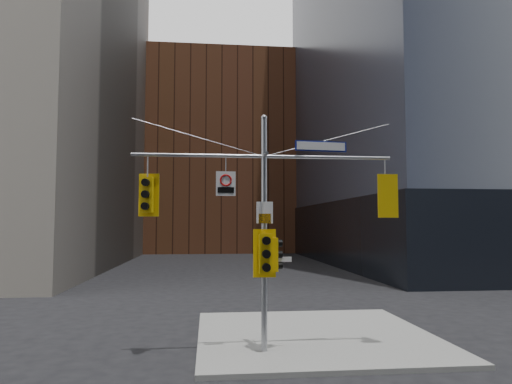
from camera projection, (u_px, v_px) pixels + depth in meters
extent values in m
plane|color=black|center=(274.00, 379.00, 11.59)|extent=(160.00, 160.00, 0.00)
cube|color=gray|center=(315.00, 335.00, 15.77)|extent=(8.00, 8.00, 0.15)
cube|color=black|center=(501.00, 233.00, 46.46)|extent=(36.40, 36.40, 6.00)
cube|color=brown|center=(220.00, 158.00, 70.10)|extent=(26.00, 20.00, 28.00)
cylinder|color=#95989D|center=(264.00, 235.00, 13.82)|extent=(0.18, 0.18, 7.20)
sphere|color=#95989D|center=(264.00, 118.00, 14.07)|extent=(0.20, 0.20, 0.20)
cylinder|color=#95989D|center=(199.00, 155.00, 13.78)|extent=(4.00, 0.11, 0.11)
cylinder|color=#95989D|center=(328.00, 157.00, 14.20)|extent=(4.00, 0.11, 0.11)
cylinder|color=#95989D|center=(266.00, 155.00, 13.64)|extent=(0.10, 0.70, 0.10)
cylinder|color=#95989D|center=(199.00, 137.00, 13.82)|extent=(4.00, 0.02, 1.12)
cylinder|color=#95989D|center=(328.00, 140.00, 14.23)|extent=(4.00, 0.02, 1.12)
cube|color=#DEB00B|center=(147.00, 195.00, 13.54)|extent=(0.37, 0.29, 1.05)
cube|color=#DEB00B|center=(149.00, 195.00, 13.72)|extent=(0.62, 0.13, 1.29)
cylinder|color=black|center=(145.00, 182.00, 13.37)|extent=(0.24, 0.19, 0.22)
cylinder|color=black|center=(146.00, 183.00, 13.45)|extent=(0.19, 0.05, 0.19)
cylinder|color=black|center=(145.00, 194.00, 13.34)|extent=(0.24, 0.19, 0.22)
cylinder|color=black|center=(146.00, 194.00, 13.42)|extent=(0.19, 0.05, 0.19)
cylinder|color=black|center=(145.00, 206.00, 13.32)|extent=(0.24, 0.19, 0.22)
cylinder|color=black|center=(146.00, 206.00, 13.40)|extent=(0.19, 0.05, 0.19)
cube|color=#DEB00B|center=(385.00, 196.00, 14.31)|extent=(0.36, 0.25, 1.09)
cube|color=#DEB00B|center=(388.00, 196.00, 14.12)|extent=(0.65, 0.05, 1.35)
cylinder|color=black|center=(383.00, 185.00, 14.54)|extent=(0.23, 0.17, 0.23)
cylinder|color=black|center=(384.00, 185.00, 14.45)|extent=(0.20, 0.02, 0.20)
cylinder|color=black|center=(383.00, 197.00, 14.51)|extent=(0.23, 0.17, 0.23)
cylinder|color=black|center=(384.00, 196.00, 14.43)|extent=(0.20, 0.02, 0.20)
cylinder|color=black|center=(383.00, 208.00, 14.49)|extent=(0.23, 0.17, 0.23)
cylinder|color=#0CE559|center=(384.00, 208.00, 14.40)|extent=(0.20, 0.02, 0.20)
cube|color=#DEB00B|center=(273.00, 255.00, 13.81)|extent=(0.26, 0.35, 1.01)
cylinder|color=black|center=(280.00, 243.00, 13.87)|extent=(0.17, 0.22, 0.21)
cylinder|color=black|center=(277.00, 243.00, 13.86)|extent=(0.03, 0.18, 0.18)
cylinder|color=black|center=(280.00, 254.00, 13.85)|extent=(0.17, 0.22, 0.21)
cylinder|color=black|center=(277.00, 254.00, 13.83)|extent=(0.03, 0.18, 0.18)
cylinder|color=black|center=(280.00, 266.00, 13.82)|extent=(0.17, 0.22, 0.21)
cylinder|color=black|center=(277.00, 266.00, 13.81)|extent=(0.03, 0.18, 0.18)
cube|color=#DEB00B|center=(265.00, 254.00, 13.51)|extent=(0.38, 0.27, 1.17)
cube|color=#DEB00B|center=(264.00, 253.00, 13.70)|extent=(0.69, 0.05, 1.44)
cylinder|color=black|center=(266.00, 241.00, 13.31)|extent=(0.25, 0.18, 0.24)
cylinder|color=black|center=(266.00, 241.00, 13.40)|extent=(0.21, 0.02, 0.21)
cylinder|color=black|center=(266.00, 254.00, 13.29)|extent=(0.25, 0.18, 0.24)
cylinder|color=black|center=(266.00, 254.00, 13.38)|extent=(0.21, 0.02, 0.21)
cylinder|color=black|center=(266.00, 267.00, 13.26)|extent=(0.25, 0.18, 0.24)
cylinder|color=black|center=(266.00, 267.00, 13.35)|extent=(0.21, 0.02, 0.21)
cube|color=navy|center=(321.00, 146.00, 14.20)|extent=(1.67, 0.19, 0.32)
cube|color=silver|center=(321.00, 146.00, 14.17)|extent=(1.56, 0.15, 0.25)
cube|color=silver|center=(226.00, 184.00, 13.79)|extent=(0.60, 0.08, 0.74)
torus|color=#B20A0A|center=(226.00, 180.00, 13.77)|extent=(0.37, 0.08, 0.37)
cube|color=black|center=(226.00, 190.00, 13.75)|extent=(0.49, 0.05, 0.18)
cube|color=silver|center=(265.00, 213.00, 13.75)|extent=(0.50, 0.09, 0.66)
cube|color=#D88C00|center=(265.00, 219.00, 13.72)|extent=(0.36, 0.05, 0.29)
cube|color=silver|center=(279.00, 259.00, 13.82)|extent=(0.78, 0.04, 0.16)
cube|color=#145926|center=(262.00, 259.00, 14.22)|extent=(0.08, 0.81, 0.16)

